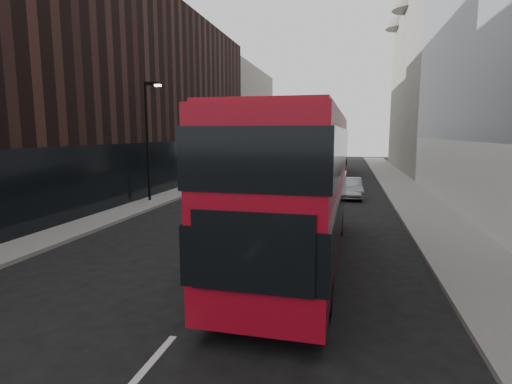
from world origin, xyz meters
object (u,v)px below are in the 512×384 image
Objects in this scene: grey_bus at (332,154)px; car_c at (319,183)px; street_lamp at (148,133)px; car_b at (350,188)px; red_bus at (298,180)px; car_a at (295,196)px.

grey_bus is 14.99m from car_c.
street_lamp is 13.21m from car_b.
car_b is (1.85, -16.29, -1.32)m from grey_bus.
car_a is at bearing 98.81° from red_bus.
grey_bus is at bearing 64.48° from street_lamp.
red_bus is at bearing -87.47° from car_c.
car_a is at bearing -95.40° from grey_bus.
car_b is (1.76, 13.84, -2.04)m from red_bus.
car_a is 0.85× the size of car_c.
car_c reaches higher than car_b.
grey_bus reaches higher than car_b.
car_c is (0.91, 6.07, -0.00)m from car_a.
car_a is (-1.26, 9.12, -1.94)m from red_bus.
street_lamp is 0.58× the size of red_bus.
grey_bus reaches higher than car_a.
street_lamp is 23.31m from grey_bus.
street_lamp is 1.36× the size of car_c.
car_b is (3.02, 4.72, -0.11)m from car_a.
car_b is at bearing -31.43° from car_c.
car_a reaches higher than car_b.
street_lamp reaches higher than car_a.
car_c is (9.73, 6.00, -3.43)m from street_lamp.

